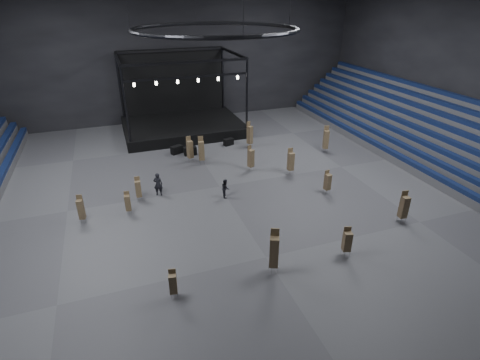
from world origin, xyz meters
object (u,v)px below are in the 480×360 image
object	(u,v)px
flight_case_left	(177,150)
chair_stack_10	(274,251)
chair_stack_2	(138,188)
chair_stack_12	(81,209)
chair_stack_0	(173,283)
chair_stack_6	(250,134)
chair_stack_5	(291,161)
chair_stack_3	(201,150)
chair_stack_9	(404,206)
stage	(182,119)
chair_stack_7	(328,182)
flight_case_right	(229,142)
chair_stack_8	(251,158)
chair_stack_13	(347,241)
man_center	(158,184)
crew_member	(225,188)
flight_case_mid	(190,151)
chair_stack_4	(326,139)
chair_stack_11	(128,202)
chair_stack_1	(190,149)

from	to	relation	value
flight_case_left	chair_stack_10	world-z (taller)	chair_stack_10
chair_stack_2	chair_stack_12	xyz separation A→B (m)	(-4.32, -1.97, 0.05)
chair_stack_0	chair_stack_6	xyz separation A→B (m)	(12.16, 20.00, 0.48)
chair_stack_0	chair_stack_5	distance (m)	18.10
chair_stack_3	chair_stack_9	world-z (taller)	chair_stack_3
stage	flight_case_left	world-z (taller)	stage
chair_stack_3	chair_stack_7	xyz separation A→B (m)	(8.50, -9.59, -0.33)
chair_stack_2	chair_stack_10	world-z (taller)	chair_stack_10
flight_case_right	chair_stack_8	world-z (taller)	chair_stack_8
chair_stack_13	chair_stack_3	bearing A→B (deg)	121.50
chair_stack_2	chair_stack_13	bearing A→B (deg)	-40.84
chair_stack_6	chair_stack_13	xyz separation A→B (m)	(-0.91, -20.00, -0.34)
chair_stack_3	man_center	xyz separation A→B (m)	(-5.04, -5.12, -0.43)
chair_stack_6	crew_member	bearing A→B (deg)	-144.86
chair_stack_3	chair_stack_6	size ratio (longest dim) A/B	0.98
flight_case_mid	man_center	xyz separation A→B (m)	(-4.45, -7.75, 0.59)
stage	man_center	distance (m)	16.84
flight_case_mid	flight_case_right	bearing A→B (deg)	15.94
chair_stack_3	chair_stack_5	xyz separation A→B (m)	(7.27, -5.10, -0.12)
flight_case_mid	chair_stack_3	bearing A→B (deg)	-77.31
chair_stack_3	chair_stack_9	size ratio (longest dim) A/B	1.11
flight_case_mid	chair_stack_13	bearing A→B (deg)	-73.79
chair_stack_13	man_center	bearing A→B (deg)	144.75
flight_case_left	flight_case_right	xyz separation A→B (m)	(5.95, 0.48, -0.05)
chair_stack_10	chair_stack_13	xyz separation A→B (m)	(5.09, -0.11, -0.41)
chair_stack_3	chair_stack_10	size ratio (longest dim) A/B	0.94
flight_case_mid	chair_stack_13	world-z (taller)	chair_stack_13
stage	chair_stack_4	world-z (taller)	stage
chair_stack_10	man_center	distance (m)	13.19
flight_case_left	chair_stack_12	world-z (taller)	chair_stack_12
chair_stack_6	crew_member	distance (m)	11.57
chair_stack_11	crew_member	world-z (taller)	chair_stack_11
chair_stack_9	flight_case_mid	bearing A→B (deg)	130.74
flight_case_left	chair_stack_2	bearing A→B (deg)	-118.37
chair_stack_7	chair_stack_12	xyz separation A→B (m)	(-19.52, 2.12, 0.04)
flight_case_mid	chair_stack_12	world-z (taller)	chair_stack_12
chair_stack_7	crew_member	size ratio (longest dim) A/B	1.32
flight_case_mid	chair_stack_10	world-z (taller)	chair_stack_10
chair_stack_0	chair_stack_8	distance (m)	17.47
flight_case_right	chair_stack_0	bearing A→B (deg)	-115.41
flight_case_left	chair_stack_1	distance (m)	2.90
flight_case_mid	man_center	distance (m)	8.96
stage	chair_stack_5	size ratio (longest dim) A/B	5.44
flight_case_mid	stage	bearing A→B (deg)	84.28
chair_stack_6	chair_stack_8	distance (m)	6.11
chair_stack_13	man_center	world-z (taller)	chair_stack_13
flight_case_left	chair_stack_12	size ratio (longest dim) A/B	0.56
chair_stack_1	chair_stack_7	size ratio (longest dim) A/B	1.25
chair_stack_7	chair_stack_8	distance (m)	7.88
chair_stack_4	chair_stack_1	bearing A→B (deg)	-171.27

